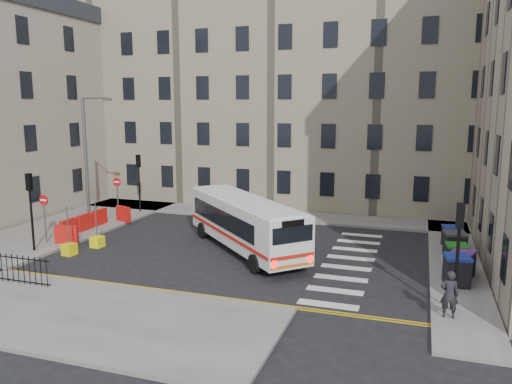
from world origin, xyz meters
The scene contains 22 objects.
ground centered at (0.00, 0.00, 0.00)m, with size 120.00×120.00×0.00m, color black.
pavement_north centered at (-6.00, 8.60, 0.07)m, with size 36.00×3.20×0.15m, color slate.
pavement_east centered at (9.00, 4.00, 0.07)m, with size 2.40×26.00×0.15m, color slate.
pavement_west centered at (-14.00, 1.00, 0.07)m, with size 6.00×22.00×0.15m, color slate.
pavement_sw centered at (-7.00, -10.00, 0.07)m, with size 20.00×6.00×0.15m, color slate.
terrace_north centered at (-7.00, 15.50, 8.62)m, with size 38.30×10.80×17.20m.
traffic_light_east centered at (8.60, -5.50, 2.87)m, with size 0.28×0.22×4.10m.
traffic_light_nw centered at (-12.00, 6.50, 2.87)m, with size 0.28×0.22×4.10m.
traffic_light_sw centered at (-12.00, -4.00, 2.87)m, with size 0.28×0.22×4.10m.
streetlamp centered at (-13.00, 2.00, 4.34)m, with size 0.50×0.22×8.14m.
no_entry_north centered at (-12.50, 4.50, 2.08)m, with size 0.60×0.08×3.00m.
no_entry_south centered at (-12.50, -2.50, 2.08)m, with size 0.60×0.08×3.00m.
roadworks_barriers centered at (-11.84, 0.50, 0.65)m, with size 1.66×6.26×1.00m.
bus centered at (-1.62, -0.02, 1.60)m, with size 8.79×8.88×2.78m.
wheelie_bin_a centered at (8.84, -2.45, 0.80)m, with size 1.17×1.30×1.28m.
wheelie_bin_b centered at (9.15, -1.27, 0.74)m, with size 1.23×1.31×1.17m.
wheelie_bin_c centered at (8.97, -0.29, 0.75)m, with size 1.07×1.19×1.20m.
wheelie_bin_d centered at (8.99, 1.77, 0.80)m, with size 1.18×1.31×1.28m.
wheelie_bin_e centered at (8.94, 3.74, 0.72)m, with size 1.10×1.20×1.13m.
pedestrian centered at (8.38, -6.12, 1.02)m, with size 0.64×0.42×1.74m, color black.
bollard_yellow centered at (-9.53, -1.98, 0.30)m, with size 0.60×0.60×0.60m, color #F3EE0D.
bollard_chevron centered at (-10.00, -3.70, 0.30)m, with size 0.60×0.60×0.60m, color yellow.
Camera 1 is at (7.17, -24.40, 7.68)m, focal length 35.00 mm.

